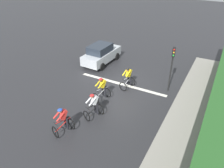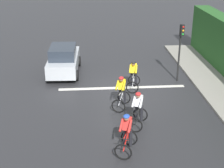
{
  "view_description": "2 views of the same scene",
  "coord_description": "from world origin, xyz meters",
  "px_view_note": "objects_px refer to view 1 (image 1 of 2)",
  "views": [
    {
      "loc": [
        -6.19,
        12.85,
        8.54
      ],
      "look_at": [
        -0.09,
        1.59,
        0.95
      ],
      "focal_mm": 35.31,
      "sensor_mm": 36.0,
      "label": 1
    },
    {
      "loc": [
        1.87,
        17.04,
        7.46
      ],
      "look_at": [
        0.7,
        1.65,
        1.01
      ],
      "focal_mm": 54.39,
      "sensor_mm": 36.0,
      "label": 2
    }
  ],
  "objects_px": {
    "cyclist_lead": "(63,121)",
    "car_silver": "(101,54)",
    "cyclist_fourth": "(128,78)",
    "cyclist_mid": "(102,89)",
    "traffic_light_near_crossing": "(172,63)",
    "cyclist_second": "(94,106)"
  },
  "relations": [
    {
      "from": "cyclist_fourth",
      "to": "cyclist_lead",
      "type": "bearing_deg",
      "value": 79.87
    },
    {
      "from": "car_silver",
      "to": "cyclist_second",
      "type": "bearing_deg",
      "value": 117.6
    },
    {
      "from": "cyclist_second",
      "to": "cyclist_fourth",
      "type": "bearing_deg",
      "value": -94.84
    },
    {
      "from": "traffic_light_near_crossing",
      "to": "cyclist_lead",
      "type": "bearing_deg",
      "value": 61.28
    },
    {
      "from": "cyclist_lead",
      "to": "cyclist_second",
      "type": "relative_size",
      "value": 1.0
    },
    {
      "from": "cyclist_fourth",
      "to": "traffic_light_near_crossing",
      "type": "relative_size",
      "value": 0.5
    },
    {
      "from": "cyclist_fourth",
      "to": "traffic_light_near_crossing",
      "type": "xyz_separation_m",
      "value": [
        -2.75,
        -1.0,
        1.43
      ]
    },
    {
      "from": "cyclist_mid",
      "to": "cyclist_fourth",
      "type": "distance_m",
      "value": 2.36
    },
    {
      "from": "cyclist_lead",
      "to": "cyclist_mid",
      "type": "height_order",
      "value": "same"
    },
    {
      "from": "cyclist_second",
      "to": "traffic_light_near_crossing",
      "type": "xyz_separation_m",
      "value": [
        -3.09,
        -5.03,
        1.43
      ]
    },
    {
      "from": "cyclist_fourth",
      "to": "car_silver",
      "type": "relative_size",
      "value": 0.4
    },
    {
      "from": "cyclist_lead",
      "to": "car_silver",
      "type": "bearing_deg",
      "value": -72.01
    },
    {
      "from": "cyclist_lead",
      "to": "car_silver",
      "type": "relative_size",
      "value": 0.4
    },
    {
      "from": "cyclist_lead",
      "to": "car_silver",
      "type": "height_order",
      "value": "car_silver"
    },
    {
      "from": "cyclist_second",
      "to": "cyclist_fourth",
      "type": "height_order",
      "value": "same"
    },
    {
      "from": "cyclist_mid",
      "to": "cyclist_fourth",
      "type": "height_order",
      "value": "same"
    },
    {
      "from": "cyclist_mid",
      "to": "traffic_light_near_crossing",
      "type": "xyz_separation_m",
      "value": [
        -3.62,
        -3.19,
        1.43
      ]
    },
    {
      "from": "cyclist_fourth",
      "to": "traffic_light_near_crossing",
      "type": "bearing_deg",
      "value": -160.09
    },
    {
      "from": "cyclist_mid",
      "to": "traffic_light_near_crossing",
      "type": "height_order",
      "value": "traffic_light_near_crossing"
    },
    {
      "from": "cyclist_fourth",
      "to": "traffic_light_near_crossing",
      "type": "height_order",
      "value": "traffic_light_near_crossing"
    },
    {
      "from": "cyclist_lead",
      "to": "car_silver",
      "type": "distance_m",
      "value": 9.21
    },
    {
      "from": "cyclist_lead",
      "to": "cyclist_mid",
      "type": "distance_m",
      "value": 3.78
    }
  ]
}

